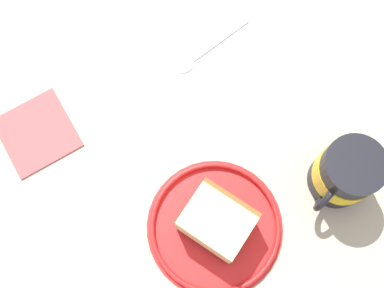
{
  "coord_description": "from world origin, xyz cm",
  "views": [
    {
      "loc": [
        -13.95,
        7.24,
        68.39
      ],
      "look_at": [
        3.7,
        0.98,
        3.0
      ],
      "focal_mm": 46.17,
      "sensor_mm": 36.0,
      "label": 1
    }
  ],
  "objects_px": {
    "folded_napkin": "(37,133)",
    "small_plate": "(215,227)",
    "cake_slice": "(217,222)",
    "teaspoon": "(199,56)",
    "tea_mug": "(345,173)"
  },
  "relations": [
    {
      "from": "small_plate",
      "to": "teaspoon",
      "type": "bearing_deg",
      "value": -14.96
    },
    {
      "from": "cake_slice",
      "to": "folded_napkin",
      "type": "height_order",
      "value": "cake_slice"
    },
    {
      "from": "cake_slice",
      "to": "folded_napkin",
      "type": "relative_size",
      "value": 1.06
    },
    {
      "from": "cake_slice",
      "to": "tea_mug",
      "type": "relative_size",
      "value": 1.09
    },
    {
      "from": "cake_slice",
      "to": "teaspoon",
      "type": "bearing_deg",
      "value": -14.58
    },
    {
      "from": "folded_napkin",
      "to": "small_plate",
      "type": "bearing_deg",
      "value": -137.45
    },
    {
      "from": "small_plate",
      "to": "folded_napkin",
      "type": "height_order",
      "value": "small_plate"
    },
    {
      "from": "small_plate",
      "to": "folded_napkin",
      "type": "bearing_deg",
      "value": 42.55
    },
    {
      "from": "tea_mug",
      "to": "teaspoon",
      "type": "relative_size",
      "value": 0.74
    },
    {
      "from": "cake_slice",
      "to": "teaspoon",
      "type": "height_order",
      "value": "cake_slice"
    },
    {
      "from": "small_plate",
      "to": "folded_napkin",
      "type": "relative_size",
      "value": 1.82
    },
    {
      "from": "tea_mug",
      "to": "folded_napkin",
      "type": "xyz_separation_m",
      "value": [
        0.21,
        0.38,
        -0.05
      ]
    },
    {
      "from": "cake_slice",
      "to": "tea_mug",
      "type": "bearing_deg",
      "value": -89.26
    },
    {
      "from": "tea_mug",
      "to": "folded_napkin",
      "type": "distance_m",
      "value": 0.43
    },
    {
      "from": "teaspoon",
      "to": "folded_napkin",
      "type": "bearing_deg",
      "value": 97.73
    }
  ]
}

